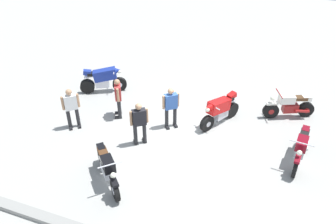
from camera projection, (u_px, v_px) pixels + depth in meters
The scene contains 10 objects.
ground_plane at pixel (181, 137), 12.00m from camera, with size 40.00×40.00×0.00m, color #9E9E99.
motorcycle_blue_sportbike at pixel (103, 79), 14.32m from camera, with size 1.81×1.10×1.14m.
motorcycle_maroon_cruiser at pixel (301, 148), 10.70m from camera, with size 0.70×2.09×1.09m.
motorcycle_black_cruiser at pixel (108, 168), 9.95m from camera, with size 1.54×1.59×1.09m.
motorcycle_cream_vintage at pixel (290, 106), 12.78m from camera, with size 1.85×0.99×1.07m.
motorcycle_red_sportbike at pixel (220, 110), 12.38m from camera, with size 1.10×1.81×1.14m.
person_in_black_shirt at pixel (139, 122), 11.22m from camera, with size 0.55×0.51×1.61m.
person_in_white_shirt at pixel (71, 106), 12.03m from camera, with size 0.54×0.52×1.58m.
person_in_blue_shirt at pixel (171, 106), 12.05m from camera, with size 0.55×0.51×1.59m.
person_in_red_shirt at pixel (118, 96), 12.62m from camera, with size 0.46×0.59×1.58m.
Camera 1 is at (-2.86, 9.05, 7.41)m, focal length 36.61 mm.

